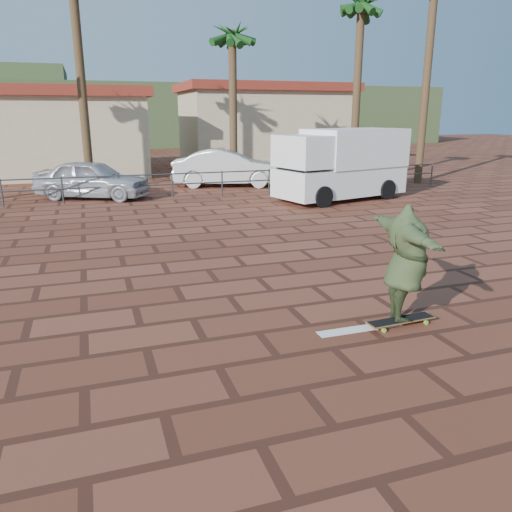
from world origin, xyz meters
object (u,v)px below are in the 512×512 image
Objects in this scene: longboard at (401,320)px; skateboarder at (406,263)px; campervan at (342,163)px; car_silver at (92,179)px; car_white at (228,168)px.

skateboarder reaches higher than longboard.
campervan is 9.64m from car_silver.
campervan is (4.78, 11.09, 0.37)m from skateboarder.
longboard is at bearing -169.79° from skateboarder.
campervan is at bearing -129.92° from car_white.
campervan reaches higher than skateboarder.
car_silver is (-9.06, 3.21, -0.64)m from campervan.
longboard is 0.93m from skateboarder.
car_silver is at bearing 122.55° from car_white.
car_silver is at bearing 103.22° from longboard.
skateboarder is at bearing -127.75° from campervan.
car_white is (-3.18, 4.86, -0.58)m from campervan.
car_silver is at bearing 26.87° from skateboarder.
car_white is (1.61, 15.95, -0.21)m from skateboarder.
campervan reaches higher than car_white.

